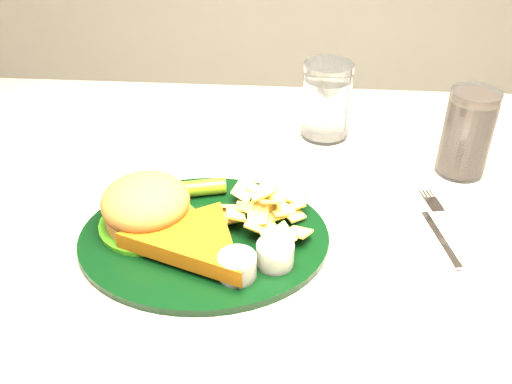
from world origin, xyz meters
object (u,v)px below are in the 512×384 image
table (275,369)px  cola_glass (467,133)px  water_glass (326,100)px  dinner_plate (203,218)px  fork_napkin (439,235)px

table → cola_glass: (0.28, 0.10, 0.44)m
table → water_glass: water_glass is taller
table → water_glass: bearing=71.6°
table → water_glass: size_ratio=9.26×
dinner_plate → fork_napkin: dinner_plate is taller
dinner_plate → cola_glass: bearing=23.6°
water_glass → fork_napkin: (0.15, -0.27, -0.06)m
table → cola_glass: bearing=20.5°
table → dinner_plate: bearing=-134.5°
table → cola_glass: size_ratio=8.88×
dinner_plate → water_glass: size_ratio=2.52×
table → water_glass: (0.07, 0.21, 0.44)m
table → fork_napkin: bearing=-17.3°
cola_glass → table: bearing=-159.5°
dinner_plate → water_glass: 0.34m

